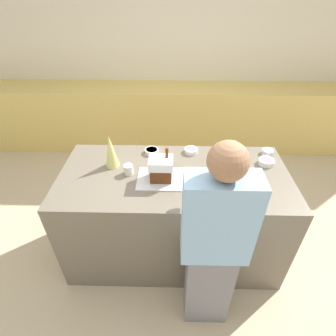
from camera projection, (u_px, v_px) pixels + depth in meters
ground_plane at (173, 246)px, 2.66m from camera, size 12.00×12.00×0.00m
wall_back at (175, 55)px, 3.79m from camera, size 8.00×0.05×2.60m
back_cabinet_block at (174, 117)px, 4.02m from camera, size 6.00×0.60×0.94m
kitchen_island at (174, 214)px, 2.39m from camera, size 1.87×0.88×0.93m
baking_tray at (161, 179)px, 2.06m from camera, size 0.37×0.29×0.01m
gingerbread_house at (161, 168)px, 2.00m from camera, size 0.18×0.16×0.26m
decorative_tree at (111, 151)px, 2.13m from camera, size 0.11×0.11×0.29m
candy_bowl_near_tray_left at (152, 151)px, 2.36m from camera, size 0.12×0.12×0.04m
candy_bowl_near_tray_right at (268, 152)px, 2.34m from camera, size 0.10×0.10×0.04m
candy_bowl_far_left at (266, 162)px, 2.21m from camera, size 0.13×0.13×0.04m
candy_bowl_far_right at (191, 150)px, 2.36m from camera, size 0.12×0.12×0.04m
cookbook at (231, 164)px, 2.21m from camera, size 0.17×0.16×0.02m
mug at (128, 170)px, 2.10m from camera, size 0.08×0.08×0.08m
person at (214, 247)px, 1.66m from camera, size 0.42×0.52×1.60m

